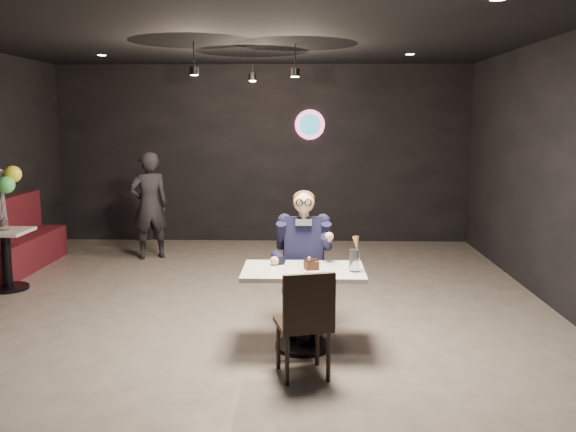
{
  "coord_description": "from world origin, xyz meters",
  "views": [
    {
      "loc": [
        0.74,
        -5.9,
        2.09
      ],
      "look_at": [
        0.56,
        0.07,
        1.14
      ],
      "focal_mm": 38.0,
      "sensor_mm": 36.0,
      "label": 1
    }
  ],
  "objects_px": {
    "chair_near": "(303,321)",
    "balloon_vase": "(4,224)",
    "seated_man": "(304,258)",
    "sundae_glass": "(354,261)",
    "main_table": "(303,309)",
    "side_table": "(7,262)",
    "booth_bench": "(20,234)",
    "passerby": "(149,206)",
    "chair_far": "(304,284)"
  },
  "relations": [
    {
      "from": "booth_bench",
      "to": "passerby",
      "type": "relative_size",
      "value": 1.25
    },
    {
      "from": "chair_near",
      "to": "seated_man",
      "type": "bearing_deg",
      "value": 75.75
    },
    {
      "from": "main_table",
      "to": "sundae_glass",
      "type": "distance_m",
      "value": 0.66
    },
    {
      "from": "main_table",
      "to": "seated_man",
      "type": "xyz_separation_m",
      "value": [
        0.0,
        0.55,
        0.34
      ]
    },
    {
      "from": "chair_far",
      "to": "seated_man",
      "type": "bearing_deg",
      "value": 90.0
    },
    {
      "from": "side_table",
      "to": "passerby",
      "type": "xyz_separation_m",
      "value": [
        1.33,
        1.78,
        0.46
      ]
    },
    {
      "from": "seated_man",
      "to": "sundae_glass",
      "type": "xyz_separation_m",
      "value": [
        0.45,
        -0.63,
        0.13
      ]
    },
    {
      "from": "chair_near",
      "to": "balloon_vase",
      "type": "xyz_separation_m",
      "value": [
        -3.67,
        2.45,
        0.37
      ]
    },
    {
      "from": "main_table",
      "to": "seated_man",
      "type": "distance_m",
      "value": 0.65
    },
    {
      "from": "balloon_vase",
      "to": "sundae_glass",
      "type": "bearing_deg",
      "value": -25.1
    },
    {
      "from": "main_table",
      "to": "balloon_vase",
      "type": "height_order",
      "value": "balloon_vase"
    },
    {
      "from": "chair_far",
      "to": "booth_bench",
      "type": "xyz_separation_m",
      "value": [
        -3.97,
        2.3,
        0.05
      ]
    },
    {
      "from": "seated_man",
      "to": "side_table",
      "type": "bearing_deg",
      "value": 160.47
    },
    {
      "from": "sundae_glass",
      "to": "seated_man",
      "type": "bearing_deg",
      "value": 125.68
    },
    {
      "from": "chair_near",
      "to": "balloon_vase",
      "type": "height_order",
      "value": "chair_near"
    },
    {
      "from": "side_table",
      "to": "sundae_glass",
      "type": "bearing_deg",
      "value": -25.1
    },
    {
      "from": "main_table",
      "to": "balloon_vase",
      "type": "xyz_separation_m",
      "value": [
        -3.67,
        1.85,
        0.45
      ]
    },
    {
      "from": "seated_man",
      "to": "balloon_vase",
      "type": "bearing_deg",
      "value": 160.47
    },
    {
      "from": "sundae_glass",
      "to": "balloon_vase",
      "type": "relative_size",
      "value": 1.3
    },
    {
      "from": "main_table",
      "to": "side_table",
      "type": "distance_m",
      "value": 4.11
    },
    {
      "from": "sundae_glass",
      "to": "booth_bench",
      "type": "height_order",
      "value": "booth_bench"
    },
    {
      "from": "booth_bench",
      "to": "side_table",
      "type": "xyz_separation_m",
      "value": [
        0.3,
        -1.0,
        -0.16
      ]
    },
    {
      "from": "booth_bench",
      "to": "seated_man",
      "type": "bearing_deg",
      "value": -30.1
    },
    {
      "from": "main_table",
      "to": "chair_near",
      "type": "bearing_deg",
      "value": -90.0
    },
    {
      "from": "main_table",
      "to": "side_table",
      "type": "relative_size",
      "value": 1.58
    },
    {
      "from": "side_table",
      "to": "chair_far",
      "type": "bearing_deg",
      "value": -19.53
    },
    {
      "from": "passerby",
      "to": "chair_far",
      "type": "bearing_deg",
      "value": 99.88
    },
    {
      "from": "balloon_vase",
      "to": "side_table",
      "type": "bearing_deg",
      "value": 0.0
    },
    {
      "from": "chair_far",
      "to": "balloon_vase",
      "type": "xyz_separation_m",
      "value": [
        -3.67,
        1.3,
        0.37
      ]
    },
    {
      "from": "seated_man",
      "to": "booth_bench",
      "type": "distance_m",
      "value": 4.59
    },
    {
      "from": "side_table",
      "to": "passerby",
      "type": "distance_m",
      "value": 2.27
    },
    {
      "from": "booth_bench",
      "to": "main_table",
      "type": "bearing_deg",
      "value": -35.69
    },
    {
      "from": "chair_near",
      "to": "booth_bench",
      "type": "height_order",
      "value": "booth_bench"
    },
    {
      "from": "booth_bench",
      "to": "chair_far",
      "type": "bearing_deg",
      "value": -30.1
    },
    {
      "from": "chair_far",
      "to": "sundae_glass",
      "type": "xyz_separation_m",
      "value": [
        0.45,
        -0.63,
        0.39
      ]
    },
    {
      "from": "side_table",
      "to": "passerby",
      "type": "relative_size",
      "value": 0.43
    },
    {
      "from": "main_table",
      "to": "sundae_glass",
      "type": "height_order",
      "value": "sundae_glass"
    },
    {
      "from": "main_table",
      "to": "balloon_vase",
      "type": "distance_m",
      "value": 4.14
    },
    {
      "from": "chair_near",
      "to": "sundae_glass",
      "type": "bearing_deg",
      "value": 34.88
    },
    {
      "from": "sundae_glass",
      "to": "main_table",
      "type": "bearing_deg",
      "value": 170.05
    },
    {
      "from": "side_table",
      "to": "passerby",
      "type": "bearing_deg",
      "value": 53.25
    },
    {
      "from": "chair_near",
      "to": "seated_man",
      "type": "height_order",
      "value": "seated_man"
    },
    {
      "from": "chair_near",
      "to": "balloon_vase",
      "type": "distance_m",
      "value": 4.43
    },
    {
      "from": "passerby",
      "to": "booth_bench",
      "type": "bearing_deg",
      "value": -1.7
    },
    {
      "from": "main_table",
      "to": "chair_far",
      "type": "xyz_separation_m",
      "value": [
        0.0,
        0.55,
        0.09
      ]
    },
    {
      "from": "booth_bench",
      "to": "passerby",
      "type": "bearing_deg",
      "value": 25.61
    },
    {
      "from": "sundae_glass",
      "to": "booth_bench",
      "type": "distance_m",
      "value": 5.32
    },
    {
      "from": "chair_near",
      "to": "chair_far",
      "type": "bearing_deg",
      "value": 75.75
    },
    {
      "from": "main_table",
      "to": "side_table",
      "type": "xyz_separation_m",
      "value": [
        -3.67,
        1.85,
        -0.03
      ]
    },
    {
      "from": "booth_bench",
      "to": "chair_near",
      "type": "bearing_deg",
      "value": -41.01
    }
  ]
}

